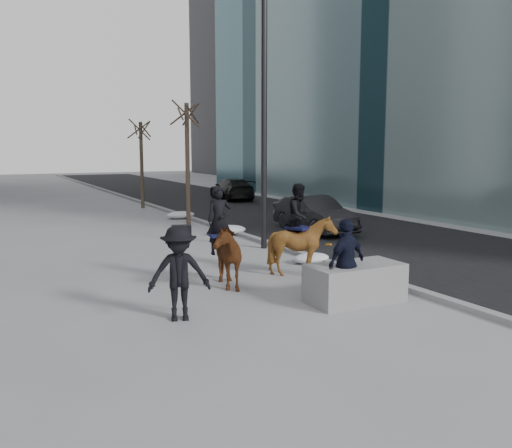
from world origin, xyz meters
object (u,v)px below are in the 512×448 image
planter (355,283)px  mounted_right (302,239)px  mounted_left (222,250)px  car_near (314,214)px

planter → mounted_right: 2.58m
mounted_left → mounted_right: mounted_left is taller
car_near → mounted_left: size_ratio=1.78×
planter → mounted_left: mounted_left is taller
car_near → mounted_right: bearing=-124.0°
car_near → mounted_left: 8.56m
mounted_left → mounted_right: size_ratio=1.01×
car_near → mounted_right: 7.00m
car_near → mounted_right: mounted_right is taller
planter → car_near: bearing=61.5°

